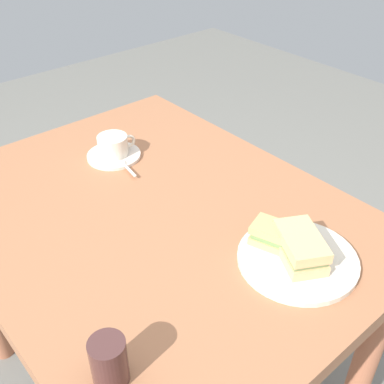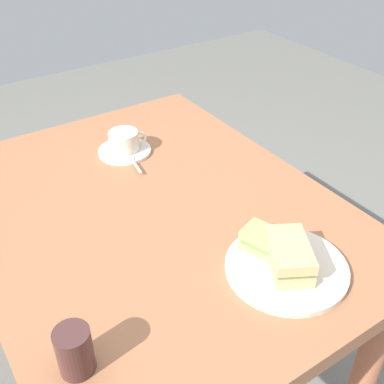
{
  "view_description": "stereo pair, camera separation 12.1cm",
  "coord_description": "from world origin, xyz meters",
  "views": [
    {
      "loc": [
        -0.79,
        0.55,
        1.5
      ],
      "look_at": [
        -0.04,
        -0.1,
        0.8
      ],
      "focal_mm": 44.28,
      "sensor_mm": 36.0,
      "label": 1
    },
    {
      "loc": [
        -0.87,
        0.45,
        1.5
      ],
      "look_at": [
        -0.04,
        -0.1,
        0.8
      ],
      "focal_mm": 44.28,
      "sensor_mm": 36.0,
      "label": 2
    }
  ],
  "objects": [
    {
      "name": "ground_plane",
      "position": [
        0.0,
        0.0,
        0.0
      ],
      "size": [
        6.0,
        6.0,
        0.0
      ],
      "primitive_type": "plane",
      "color": "slate"
    },
    {
      "name": "sandwich_back",
      "position": [
        -0.31,
        -0.13,
        0.81
      ],
      "size": [
        0.14,
        0.1,
        0.05
      ],
      "color": "tan",
      "rests_on": "sandwich_plate"
    },
    {
      "name": "sandwich_front",
      "position": [
        -0.36,
        -0.13,
        0.81
      ],
      "size": [
        0.16,
        0.14,
        0.06
      ],
      "color": "#E3B07A",
      "rests_on": "sandwich_plate"
    },
    {
      "name": "dining_table",
      "position": [
        0.0,
        0.0,
        0.65
      ],
      "size": [
        1.13,
        0.88,
        0.77
      ],
      "color": "#A16543",
      "rests_on": "ground_plane"
    },
    {
      "name": "drinking_glass",
      "position": [
        -0.34,
        0.34,
        0.82
      ],
      "size": [
        0.06,
        0.06,
        0.09
      ],
      "primitive_type": "cylinder",
      "color": "#452725",
      "rests_on": "dining_table"
    },
    {
      "name": "spoon",
      "position": [
        0.21,
        -0.06,
        0.78
      ],
      "size": [
        0.1,
        0.03,
        0.01
      ],
      "color": "silver",
      "rests_on": "coffee_saucer"
    },
    {
      "name": "coffee_cup",
      "position": [
        0.28,
        -0.07,
        0.81
      ],
      "size": [
        0.09,
        0.12,
        0.06
      ],
      "color": "beige",
      "rests_on": "coffee_saucer"
    },
    {
      "name": "coffee_saucer",
      "position": [
        0.28,
        -0.07,
        0.77
      ],
      "size": [
        0.16,
        0.16,
        0.01
      ],
      "primitive_type": "cylinder",
      "color": "beige",
      "rests_on": "dining_table"
    },
    {
      "name": "sandwich_plate",
      "position": [
        -0.36,
        -0.13,
        0.78
      ],
      "size": [
        0.27,
        0.27,
        0.01
      ],
      "primitive_type": "cylinder",
      "color": "beige",
      "rests_on": "dining_table"
    }
  ]
}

